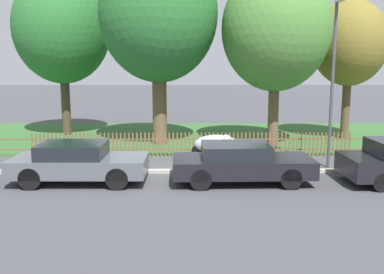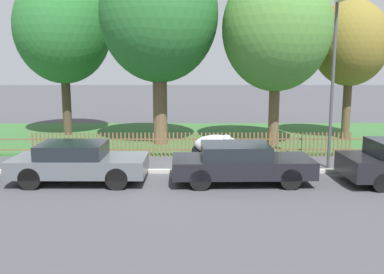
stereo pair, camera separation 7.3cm
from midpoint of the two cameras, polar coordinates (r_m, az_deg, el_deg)
The scene contains 12 objects.
ground_plane at distance 14.57m, azimuth -0.13°, elevation -4.91°, with size 120.00×120.00×0.00m, color #424247.
kerb_stone at distance 14.66m, azimuth -0.14°, elevation -4.58°, with size 41.94×0.20×0.12m, color #B2ADA3.
grass_strip at distance 21.93m, azimuth -0.29°, elevation 0.11°, with size 41.94×9.60×0.01m, color #33602D.
park_fence at distance 17.13m, azimuth -0.20°, elevation -1.01°, with size 41.94×0.05×0.97m.
parked_car_black_saloon at distance 13.82m, azimuth -15.08°, elevation -3.22°, with size 4.17×1.79×1.27m.
parked_car_navy_estate at distance 13.44m, azimuth 6.34°, elevation -3.38°, with size 4.36×1.87×1.24m.
covered_motorcycle at distance 16.45m, azimuth 3.25°, elevation -0.99°, with size 1.91×0.75×1.00m.
tree_nearest_kerb at distance 23.17m, azimuth -17.03°, elevation 13.67°, with size 4.84×4.84×8.23m.
tree_behind_motorcycle at distance 19.74m, azimuth -4.61°, elevation 15.94°, with size 5.26×5.26×8.89m.
tree_mid_park at distance 19.58m, azimuth 11.03°, elevation 13.96°, with size 4.76×4.76×7.94m.
tree_far_left at distance 22.29m, azimuth 20.18°, elevation 11.60°, with size 3.57×3.57×6.71m.
street_lamp at distance 15.65m, azimuth 18.34°, elevation 9.30°, with size 0.20×0.79×5.91m.
Camera 1 is at (-0.14, -14.09, 3.70)m, focal length 40.00 mm.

